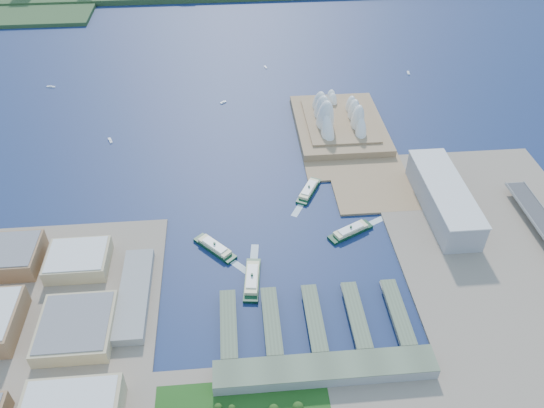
{
  "coord_description": "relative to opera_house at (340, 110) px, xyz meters",
  "views": [
    {
      "loc": [
        -55.61,
        -398.82,
        425.68
      ],
      "look_at": [
        -13.16,
        89.62,
        18.0
      ],
      "focal_mm": 35.0,
      "sensor_mm": 36.0,
      "label": 1
    }
  ],
  "objects": [
    {
      "name": "ground",
      "position": [
        -105.0,
        -280.0,
        -32.0
      ],
      "size": [
        3000.0,
        3000.0,
        0.0
      ],
      "primitive_type": "plane",
      "color": "#0E1A43",
      "rests_on": "ground"
    },
    {
      "name": "ferry_c",
      "position": [
        -148.68,
        -295.91,
        -26.24
      ],
      "size": [
        22.53,
        62.36,
        11.53
      ],
      "primitive_type": null,
      "rotation": [
        0.0,
        0.0,
        3.02
      ],
      "color": "#0D341D",
      "rests_on": "ground"
    },
    {
      "name": "west_buildings",
      "position": [
        -355.0,
        -350.0,
        -15.5
      ],
      "size": [
        200.0,
        280.0,
        27.0
      ],
      "primitive_type": null,
      "color": "#8E6947",
      "rests_on": "west_land"
    },
    {
      "name": "west_land",
      "position": [
        -355.0,
        -385.0,
        -30.5
      ],
      "size": [
        220.0,
        390.0,
        3.0
      ],
      "primitive_type": "cube",
      "color": "gray",
      "rests_on": "ground"
    },
    {
      "name": "peninsula",
      "position": [
        2.5,
        -20.0,
        -30.5
      ],
      "size": [
        135.0,
        220.0,
        3.0
      ],
      "primitive_type": "cube",
      "color": "#937450",
      "rests_on": "ground"
    },
    {
      "name": "ferry_wharves",
      "position": [
        -91.0,
        -355.0,
        -27.35
      ],
      "size": [
        184.0,
        90.0,
        9.3
      ],
      "primitive_type": null,
      "color": "#536149",
      "rests_on": "ground"
    },
    {
      "name": "opera_house",
      "position": [
        0.0,
        0.0,
        0.0
      ],
      "size": [
        134.0,
        180.0,
        58.0
      ],
      "primitive_type": null,
      "color": "white",
      "rests_on": "peninsula"
    },
    {
      "name": "toaster_building",
      "position": [
        90.0,
        -200.0,
        -11.5
      ],
      "size": [
        45.0,
        155.0,
        35.0
      ],
      "primitive_type": "cube",
      "color": "gray",
      "rests_on": "east_land"
    },
    {
      "name": "terminal_building",
      "position": [
        -90.0,
        -415.0,
        -23.0
      ],
      "size": [
        200.0,
        28.0,
        12.0
      ],
      "primitive_type": "cube",
      "color": "gray",
      "rests_on": "south_land"
    },
    {
      "name": "ferry_b",
      "position": [
        -66.98,
        -148.99,
        -26.68
      ],
      "size": [
        39.46,
        56.34,
        10.65
      ],
      "primitive_type": null,
      "rotation": [
        0.0,
        0.0,
        -0.5
      ],
      "color": "#0D341D",
      "rests_on": "ground"
    },
    {
      "name": "ferry_d",
      "position": [
        -28.96,
        -230.23,
        -26.57
      ],
      "size": [
        57.8,
        39.19,
        10.86
      ],
      "primitive_type": null,
      "rotation": [
        0.0,
        0.0,
        2.04
      ],
      "color": "#0D341D",
      "rests_on": "ground"
    },
    {
      "name": "boat_c",
      "position": [
        158.38,
        174.43,
        -30.57
      ],
      "size": [
        5.38,
        13.12,
        2.87
      ],
      "primitive_type": null,
      "rotation": [
        0.0,
        0.0,
        3.01
      ],
      "color": "white",
      "rests_on": "ground"
    },
    {
      "name": "boat_a",
      "position": [
        -340.34,
        -4.19,
        -30.6
      ],
      "size": [
        8.72,
        14.79,
        2.79
      ],
      "primitive_type": null,
      "rotation": [
        0.0,
        0.0,
        0.38
      ],
      "color": "white",
      "rests_on": "ground"
    },
    {
      "name": "ferry_a",
      "position": [
        -188.04,
        -244.04,
        -26.56
      ],
      "size": [
        49.85,
        52.13,
        10.88
      ],
      "primitive_type": null,
      "rotation": [
        0.0,
        0.0,
        0.75
      ],
      "color": "#0D341D",
      "rests_on": "ground"
    },
    {
      "name": "boat_e",
      "position": [
        -94.25,
        219.89,
        -30.77
      ],
      "size": [
        5.24,
        10.5,
        2.47
      ],
      "primitive_type": null,
      "rotation": [
        0.0,
        0.0,
        0.21
      ],
      "color": "white",
      "rests_on": "ground"
    },
    {
      "name": "boat_b",
      "position": [
        -173.35,
        95.4,
        -30.59
      ],
      "size": [
        10.6,
        9.01,
        2.81
      ],
      "primitive_type": null,
      "rotation": [
        0.0,
        0.0,
        2.19
      ],
      "color": "white",
      "rests_on": "ground"
    },
    {
      "name": "boat_d",
      "position": [
        -466.46,
        175.96,
        -30.75
      ],
      "size": [
        15.11,
        6.58,
        2.49
      ],
      "primitive_type": null,
      "rotation": [
        0.0,
        0.0,
        1.34
      ],
      "color": "white",
      "rests_on": "ground"
    },
    {
      "name": "east_land",
      "position": [
        135.0,
        -330.0,
        -30.5
      ],
      "size": [
        240.0,
        500.0,
        3.0
      ],
      "primitive_type": "cube",
      "color": "gray",
      "rests_on": "ground"
    }
  ]
}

